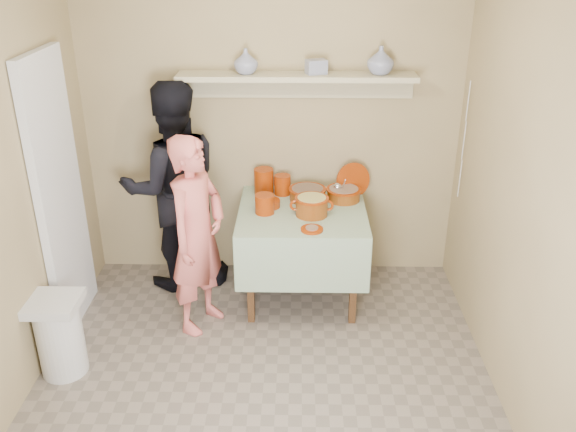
{
  "coord_description": "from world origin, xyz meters",
  "views": [
    {
      "loc": [
        0.21,
        -2.96,
        2.68
      ],
      "look_at": [
        0.15,
        0.75,
        0.95
      ],
      "focal_mm": 38.0,
      "sensor_mm": 36.0,
      "label": 1
    }
  ],
  "objects_px": {
    "serving_table": "(302,223)",
    "person_helper": "(174,187)",
    "person_cook": "(197,235)",
    "trash_bin": "(60,335)",
    "cazuela_rice": "(312,205)"
  },
  "relations": [
    {
      "from": "person_helper",
      "to": "trash_bin",
      "type": "bearing_deg",
      "value": 44.6
    },
    {
      "from": "person_cook",
      "to": "person_helper",
      "type": "relative_size",
      "value": 0.87
    },
    {
      "from": "cazuela_rice",
      "to": "trash_bin",
      "type": "bearing_deg",
      "value": -152.06
    },
    {
      "from": "serving_table",
      "to": "person_helper",
      "type": "bearing_deg",
      "value": 168.65
    },
    {
      "from": "person_helper",
      "to": "trash_bin",
      "type": "relative_size",
      "value": 3.04
    },
    {
      "from": "cazuela_rice",
      "to": "trash_bin",
      "type": "distance_m",
      "value": 1.96
    },
    {
      "from": "person_helper",
      "to": "cazuela_rice",
      "type": "relative_size",
      "value": 5.15
    },
    {
      "from": "serving_table",
      "to": "trash_bin",
      "type": "distance_m",
      "value": 1.9
    },
    {
      "from": "person_helper",
      "to": "cazuela_rice",
      "type": "xyz_separation_m",
      "value": [
        1.09,
        -0.31,
        -0.0
      ]
    },
    {
      "from": "serving_table",
      "to": "trash_bin",
      "type": "xyz_separation_m",
      "value": [
        -1.59,
        -0.98,
        -0.36
      ]
    },
    {
      "from": "person_cook",
      "to": "person_helper",
      "type": "bearing_deg",
      "value": 51.01
    },
    {
      "from": "cazuela_rice",
      "to": "trash_bin",
      "type": "xyz_separation_m",
      "value": [
        -1.66,
        -0.88,
        -0.56
      ]
    },
    {
      "from": "person_helper",
      "to": "cazuela_rice",
      "type": "height_order",
      "value": "person_helper"
    },
    {
      "from": "serving_table",
      "to": "person_cook",
      "type": "bearing_deg",
      "value": -151.36
    },
    {
      "from": "serving_table",
      "to": "trash_bin",
      "type": "bearing_deg",
      "value": -148.34
    }
  ]
}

